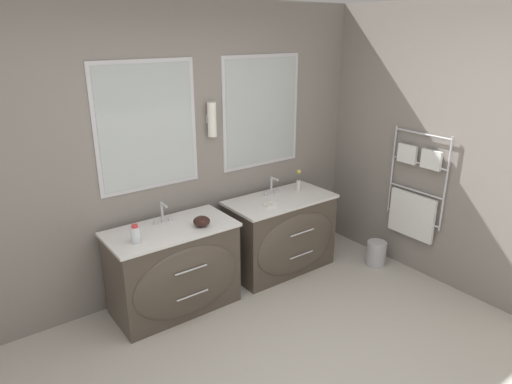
% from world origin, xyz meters
% --- Properties ---
extents(wall_back, '(5.85, 0.16, 2.60)m').
position_xyz_m(wall_back, '(0.02, 2.01, 1.31)').
color(wall_back, gray).
rests_on(wall_back, ground_plane).
extents(wall_right, '(0.13, 3.97, 2.60)m').
position_xyz_m(wall_right, '(2.15, 0.89, 1.29)').
color(wall_right, gray).
rests_on(wall_right, ground_plane).
extents(vanity_left, '(1.09, 0.62, 0.77)m').
position_xyz_m(vanity_left, '(-0.17, 1.62, 0.39)').
color(vanity_left, '#4C4238').
rests_on(vanity_left, ground_plane).
extents(vanity_right, '(1.09, 0.62, 0.77)m').
position_xyz_m(vanity_right, '(1.03, 1.62, 0.39)').
color(vanity_right, '#4C4238').
rests_on(vanity_right, ground_plane).
extents(faucet_left, '(0.17, 0.12, 0.19)m').
position_xyz_m(faucet_left, '(-0.17, 1.79, 0.86)').
color(faucet_left, silver).
rests_on(faucet_left, vanity_left).
extents(faucet_right, '(0.17, 0.12, 0.19)m').
position_xyz_m(faucet_right, '(1.03, 1.79, 0.86)').
color(faucet_right, silver).
rests_on(faucet_right, vanity_right).
extents(toiletry_bottle, '(0.07, 0.07, 0.15)m').
position_xyz_m(toiletry_bottle, '(-0.51, 1.56, 0.84)').
color(toiletry_bottle, silver).
rests_on(toiletry_bottle, vanity_left).
extents(amenity_bowl, '(0.14, 0.14, 0.09)m').
position_xyz_m(amenity_bowl, '(0.07, 1.53, 0.81)').
color(amenity_bowl, black).
rests_on(amenity_bowl, vanity_left).
extents(flower_vase, '(0.04, 0.04, 0.23)m').
position_xyz_m(flower_vase, '(1.32, 1.72, 0.86)').
color(flower_vase, silver).
rests_on(flower_vase, vanity_right).
extents(soap_dish, '(0.11, 0.08, 0.04)m').
position_xyz_m(soap_dish, '(0.82, 1.55, 0.79)').
color(soap_dish, white).
rests_on(soap_dish, vanity_right).
extents(waste_bin, '(0.20, 0.20, 0.26)m').
position_xyz_m(waste_bin, '(1.88, 1.09, 0.14)').
color(waste_bin, '#B7B7BC').
rests_on(waste_bin, ground_plane).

